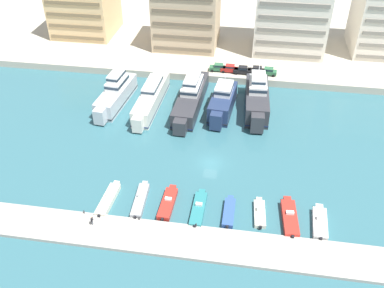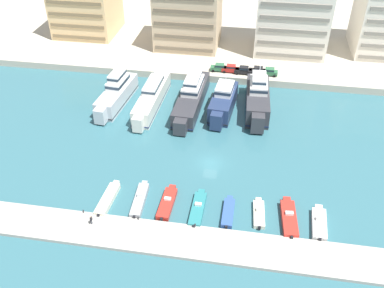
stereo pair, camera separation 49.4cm
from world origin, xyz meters
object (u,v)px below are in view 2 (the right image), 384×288
at_px(motorboat_teal_center_left, 198,209).
at_px(motorboat_red_mid_right, 289,218).
at_px(car_green_center, 269,71).
at_px(motorboat_blue_center, 228,212).
at_px(yacht_charcoal_mid_left, 191,97).
at_px(yacht_navy_center_left, 223,102).
at_px(yacht_charcoal_center, 258,98).
at_px(motorboat_grey_left, 140,200).
at_px(motorboat_cream_far_left, 108,199).
at_px(car_black_mid_left, 243,70).
at_px(yacht_silver_far_left, 117,93).
at_px(yacht_ivory_left, 152,97).
at_px(car_green_far_left, 219,67).
at_px(car_red_left, 231,68).
at_px(motorboat_red_mid_left, 167,203).
at_px(car_black_center_left, 258,70).
at_px(motorboat_white_right, 319,223).
at_px(pedestrian_near_edge, 91,219).
at_px(motorboat_cream_center_right, 259,213).

height_order(motorboat_teal_center_left, motorboat_red_mid_right, motorboat_red_mid_right).
bearing_deg(car_green_center, motorboat_blue_center, -96.67).
relative_size(yacht_charcoal_mid_left, yacht_navy_center_left, 1.46).
xyz_separation_m(yacht_charcoal_mid_left, yacht_charcoal_center, (14.13, 0.83, 0.47)).
relative_size(motorboat_grey_left, car_green_center, 2.04).
xyz_separation_m(motorboat_cream_far_left, car_black_mid_left, (18.82, 45.27, 2.18)).
height_order(yacht_silver_far_left, motorboat_grey_left, yacht_silver_far_left).
bearing_deg(yacht_silver_far_left, yacht_ivory_left, 1.27).
xyz_separation_m(car_green_far_left, car_red_left, (2.73, -0.12, 0.00)).
relative_size(motorboat_blue_center, motorboat_red_mid_right, 0.81).
height_order(motorboat_red_mid_left, car_black_center_left, car_black_center_left).
distance_m(yacht_silver_far_left, yacht_charcoal_mid_left, 16.38).
bearing_deg(motorboat_blue_center, yacht_ivory_left, 123.03).
distance_m(motorboat_blue_center, car_red_left, 45.65).
relative_size(motorboat_grey_left, motorboat_white_right, 1.15).
distance_m(yacht_silver_far_left, motorboat_teal_center_left, 37.37).
relative_size(motorboat_red_mid_left, motorboat_red_mid_right, 0.93).
distance_m(yacht_charcoal_mid_left, pedestrian_near_edge, 38.30).
height_order(yacht_silver_far_left, car_green_far_left, yacht_silver_far_left).
relative_size(motorboat_white_right, car_black_mid_left, 1.79).
xyz_separation_m(motorboat_blue_center, pedestrian_near_edge, (-20.24, -5.82, 1.05)).
height_order(yacht_charcoal_center, motorboat_red_mid_left, yacht_charcoal_center).
height_order(motorboat_teal_center_left, car_black_mid_left, car_black_mid_left).
relative_size(yacht_charcoal_mid_left, motorboat_cream_center_right, 3.47).
height_order(yacht_charcoal_mid_left, car_black_center_left, yacht_charcoal_mid_left).
height_order(motorboat_cream_far_left, car_green_far_left, car_green_far_left).
xyz_separation_m(motorboat_grey_left, car_red_left, (10.54, 44.99, 2.15)).
xyz_separation_m(yacht_charcoal_center, car_black_mid_left, (-3.87, 12.92, -0.11)).
relative_size(yacht_ivory_left, motorboat_red_mid_right, 2.52).
height_order(motorboat_cream_center_right, car_black_mid_left, car_black_mid_left).
xyz_separation_m(motorboat_red_mid_left, car_green_center, (15.16, 44.86, 2.17)).
bearing_deg(pedestrian_near_edge, car_green_far_left, 75.13).
bearing_deg(car_red_left, car_green_center, -0.80).
bearing_deg(yacht_navy_center_left, motorboat_blue_center, -82.35).
height_order(motorboat_grey_left, motorboat_red_mid_left, motorboat_grey_left).
bearing_deg(motorboat_cream_far_left, motorboat_white_right, 0.23).
bearing_deg(motorboat_cream_center_right, motorboat_white_right, -4.35).
relative_size(yacht_ivory_left, pedestrian_near_edge, 13.61).
relative_size(motorboat_teal_center_left, motorboat_cream_center_right, 1.26).
bearing_deg(motorboat_red_mid_right, motorboat_cream_far_left, -179.15).
distance_m(yacht_ivory_left, motorboat_red_mid_left, 31.14).
bearing_deg(yacht_silver_far_left, motorboat_grey_left, -66.23).
relative_size(yacht_charcoal_center, car_green_far_left, 4.61).
height_order(yacht_charcoal_center, motorboat_white_right, yacht_charcoal_center).
height_order(yacht_silver_far_left, motorboat_red_mid_left, yacht_silver_far_left).
bearing_deg(motorboat_cream_center_right, car_green_far_left, 104.22).
bearing_deg(motorboat_blue_center, yacht_navy_center_left, 97.65).
height_order(motorboat_white_right, car_black_center_left, car_black_center_left).
relative_size(motorboat_cream_far_left, motorboat_red_mid_right, 0.97).
distance_m(motorboat_teal_center_left, pedestrian_near_edge, 16.53).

